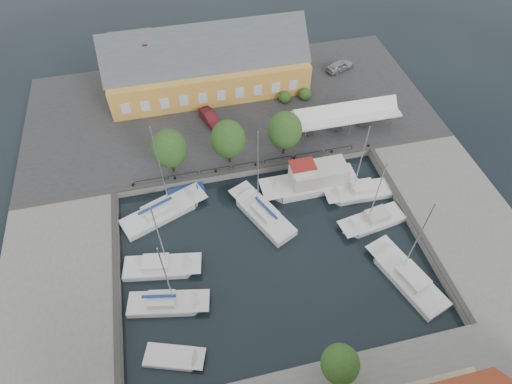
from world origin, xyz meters
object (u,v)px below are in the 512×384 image
east_boat_c (408,279)px  west_boat_d (167,304)px  west_boat_a (162,212)px  trawler (313,181)px  car_red (210,118)px  east_boat_b (373,221)px  car_silver (340,66)px  center_sailboat (263,215)px  east_boat_a (359,193)px  west_boat_c (161,267)px  warehouse (203,66)px  launch_nw (185,193)px  launch_sw (174,358)px  tent_canopy (346,114)px

east_boat_c → west_boat_d: (-24.41, 2.80, 0.01)m
west_boat_a → trawler: bearing=0.4°
west_boat_d → car_red: bearing=71.3°
east_boat_b → west_boat_d: size_ratio=0.99×
car_silver → center_sailboat: (-18.14, -24.31, -1.42)m
center_sailboat → east_boat_a: (12.02, 0.69, -0.10)m
center_sailboat → west_boat_a: 11.66m
center_sailboat → west_boat_c: bearing=-160.6°
warehouse → east_boat_c: size_ratio=2.35×
west_boat_d → launch_nw: bearing=75.8°
warehouse → west_boat_d: size_ratio=2.62×
east_boat_a → east_boat_c: size_ratio=0.94×
launch_nw → car_red: bearing=66.0°
warehouse → trawler: 24.13m
warehouse → car_silver: 21.14m
trawler → launch_sw: (-18.76, -16.99, -0.93)m
car_silver → center_sailboat: 30.37m
east_boat_a → tent_canopy: bearing=80.4°
car_red → east_boat_b: 25.52m
warehouse → center_sailboat: 25.40m
east_boat_c → west_boat_a: (-23.82, 14.33, 0.01)m
warehouse → car_silver: bearing=-1.6°
car_silver → center_sailboat: bearing=121.1°
west_boat_d → launch_sw: 5.34m
center_sailboat → west_boat_d: 14.60m
west_boat_d → east_boat_a: bearing=21.1°
west_boat_d → center_sailboat: bearing=35.7°
east_boat_a → west_boat_a: bearing=174.3°
west_boat_d → west_boat_c: bearing=93.0°
west_boat_a → launch_sw: 16.87m
east_boat_b → west_boat_a: (-23.27, 6.69, 0.01)m
warehouse → west_boat_c: warehouse is taller
tent_canopy → trawler: (-6.77, -7.92, -2.67)m
center_sailboat → east_boat_a: bearing=3.3°
west_boat_d → launch_sw: bearing=-88.9°
center_sailboat → west_boat_c: (-12.08, -4.26, -0.10)m
car_red → west_boat_a: west_boat_a is taller
east_boat_c → west_boat_a: bearing=149.0°
center_sailboat → west_boat_d: center_sailboat is taller
warehouse → west_boat_c: 30.89m
trawler → west_boat_d: size_ratio=1.11×
east_boat_a → east_boat_b: bearing=-90.3°
car_red → center_sailboat: center_sailboat is taller
launch_nw → trawler: bearing=-8.5°
west_boat_c → launch_nw: 10.39m
launch_nw → east_boat_a: bearing=-13.1°
east_boat_a → launch_nw: east_boat_a is taller
trawler → east_boat_c: (5.55, -14.46, -0.76)m
west_boat_d → launch_nw: west_boat_d is taller
center_sailboat → launch_sw: (-11.75, -13.86, -0.27)m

